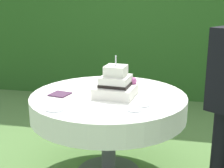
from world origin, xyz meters
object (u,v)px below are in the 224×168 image
Objects in this scene: cake_table at (108,106)px; wedding_cake at (116,85)px; serving_plate_far at (134,110)px; serving_plate_near at (143,104)px; serving_plate_left at (55,109)px; napkin_stack at (60,94)px.

wedding_cake reaches higher than cake_table.
cake_table is 0.46m from serving_plate_far.
serving_plate_near reaches higher than cake_table.
wedding_cake is at bearing 121.45° from serving_plate_far.
serving_plate_left is at bearing -124.53° from cake_table.
wedding_cake is at bearing 141.51° from serving_plate_near.
cake_table is 10.58× the size of serving_plate_near.
serving_plate_left is (-0.63, -0.23, 0.00)m from serving_plate_near.
wedding_cake is 0.40m from serving_plate_far.
serving_plate_far is 0.76× the size of serving_plate_left.
wedding_cake is (0.07, -0.02, 0.20)m from cake_table.
serving_plate_far reaches higher than cake_table.
serving_plate_far is (-0.05, -0.13, 0.00)m from serving_plate_near.
serving_plate_near is at bearing -34.04° from cake_table.
wedding_cake is at bearing -14.13° from cake_table.
wedding_cake is 2.42× the size of serving_plate_left.
serving_plate_left is (-0.59, -0.10, 0.00)m from serving_plate_far.
serving_plate_far is (0.20, -0.33, -0.09)m from wedding_cake.
wedding_cake reaches higher than serving_plate_left.
serving_plate_far is at bearing -51.95° from cake_table.
napkin_stack is at bearing 105.32° from serving_plate_left.
serving_plate_left is at bearing -74.68° from napkin_stack.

